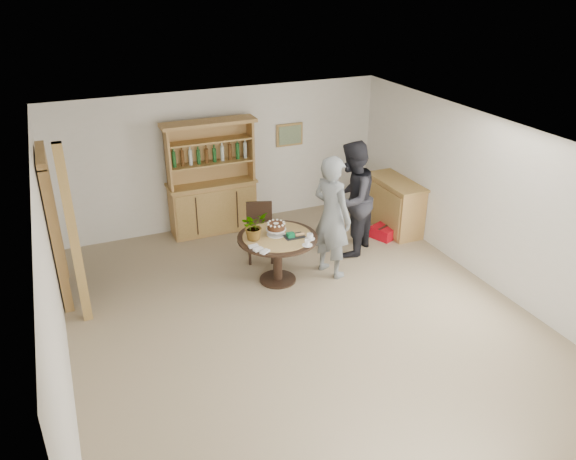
# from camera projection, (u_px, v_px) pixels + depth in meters

# --- Properties ---
(ground) EXTENTS (7.00, 7.00, 0.00)m
(ground) POSITION_uv_depth(u_px,v_px,m) (302.00, 320.00, 7.70)
(ground) COLOR tan
(ground) RESTS_ON ground
(room_shell) EXTENTS (6.04, 7.04, 2.52)m
(room_shell) POSITION_uv_depth(u_px,v_px,m) (304.00, 203.00, 6.96)
(room_shell) COLOR white
(room_shell) RESTS_ON ground
(doorway) EXTENTS (0.13, 1.10, 2.18)m
(doorway) POSITION_uv_depth(u_px,v_px,m) (53.00, 226.00, 7.84)
(doorway) COLOR black
(doorway) RESTS_ON ground
(pine_post) EXTENTS (0.12, 0.12, 2.50)m
(pine_post) POSITION_uv_depth(u_px,v_px,m) (74.00, 237.00, 7.20)
(pine_post) COLOR #B4894C
(pine_post) RESTS_ON ground
(hutch) EXTENTS (1.62, 0.54, 2.04)m
(hutch) POSITION_uv_depth(u_px,v_px,m) (212.00, 195.00, 9.98)
(hutch) COLOR tan
(hutch) RESTS_ON ground
(sideboard) EXTENTS (0.54, 1.26, 0.94)m
(sideboard) POSITION_uv_depth(u_px,v_px,m) (395.00, 205.00, 10.13)
(sideboard) COLOR tan
(sideboard) RESTS_ON ground
(dining_table) EXTENTS (1.20, 1.20, 0.76)m
(dining_table) POSITION_uv_depth(u_px,v_px,m) (277.00, 245.00, 8.40)
(dining_table) COLOR black
(dining_table) RESTS_ON ground
(dining_chair) EXTENTS (0.53, 0.53, 0.95)m
(dining_chair) POSITION_uv_depth(u_px,v_px,m) (260.00, 228.00, 9.12)
(dining_chair) COLOR black
(dining_chair) RESTS_ON ground
(birthday_cake) EXTENTS (0.30, 0.30, 0.20)m
(birthday_cake) POSITION_uv_depth(u_px,v_px,m) (276.00, 227.00, 8.32)
(birthday_cake) COLOR white
(birthday_cake) RESTS_ON dining_table
(flower_vase) EXTENTS (0.47, 0.44, 0.42)m
(flower_vase) POSITION_uv_depth(u_px,v_px,m) (254.00, 226.00, 8.16)
(flower_vase) COLOR #3F7233
(flower_vase) RESTS_ON dining_table
(gift_tray) EXTENTS (0.30, 0.20, 0.08)m
(gift_tray) POSITION_uv_depth(u_px,v_px,m) (294.00, 235.00, 8.29)
(gift_tray) COLOR black
(gift_tray) RESTS_ON dining_table
(coffee_cup_a) EXTENTS (0.15, 0.15, 0.09)m
(coffee_cup_a) POSITION_uv_depth(u_px,v_px,m) (310.00, 237.00, 8.22)
(coffee_cup_a) COLOR white
(coffee_cup_a) RESTS_ON dining_table
(coffee_cup_b) EXTENTS (0.15, 0.15, 0.08)m
(coffee_cup_b) POSITION_uv_depth(u_px,v_px,m) (307.00, 243.00, 8.04)
(coffee_cup_b) COLOR white
(coffee_cup_b) RESTS_ON dining_table
(napkins) EXTENTS (0.24, 0.33, 0.03)m
(napkins) POSITION_uv_depth(u_px,v_px,m) (259.00, 249.00, 7.92)
(napkins) COLOR white
(napkins) RESTS_ON dining_table
(teen_boy) EXTENTS (0.67, 0.82, 1.93)m
(teen_boy) POSITION_uv_depth(u_px,v_px,m) (332.00, 217.00, 8.46)
(teen_boy) COLOR slate
(teen_boy) RESTS_ON ground
(adult_person) EXTENTS (1.19, 1.16, 1.92)m
(adult_person) POSITION_uv_depth(u_px,v_px,m) (351.00, 199.00, 9.09)
(adult_person) COLOR black
(adult_person) RESTS_ON ground
(red_suitcase) EXTENTS (0.71, 0.60, 0.21)m
(red_suitcase) POSITION_uv_depth(u_px,v_px,m) (388.00, 230.00, 10.04)
(red_suitcase) COLOR red
(red_suitcase) RESTS_ON ground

